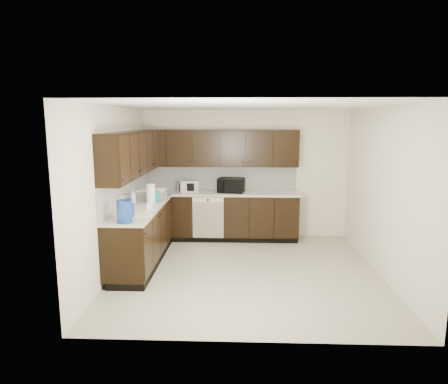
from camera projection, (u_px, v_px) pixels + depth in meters
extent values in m
plane|color=#A9A48C|center=(246.00, 271.00, 6.15)|extent=(4.00, 4.00, 0.00)
plane|color=white|center=(248.00, 106.00, 5.71)|extent=(4.00, 4.00, 0.00)
cube|color=beige|center=(245.00, 174.00, 7.89)|extent=(4.00, 0.02, 2.50)
cube|color=beige|center=(114.00, 191.00, 6.00)|extent=(0.02, 4.00, 2.50)
cube|color=beige|center=(384.00, 192.00, 5.85)|extent=(0.02, 4.00, 2.50)
cube|color=beige|center=(251.00, 227.00, 3.96)|extent=(4.00, 0.02, 2.50)
cube|color=black|center=(220.00, 217.00, 7.76)|extent=(3.00, 0.60, 0.90)
cube|color=black|center=(141.00, 236.00, 6.43)|extent=(0.60, 2.20, 0.90)
cube|color=black|center=(220.00, 236.00, 7.86)|extent=(3.00, 0.54, 0.10)
cube|color=black|center=(144.00, 260.00, 6.50)|extent=(0.54, 2.20, 0.10)
cube|color=#B4B19D|center=(219.00, 193.00, 7.68)|extent=(3.03, 0.63, 0.04)
cube|color=#B4B19D|center=(140.00, 208.00, 6.34)|extent=(0.63, 2.23, 0.04)
cube|color=white|center=(220.00, 177.00, 7.91)|extent=(3.00, 0.02, 0.48)
cube|color=white|center=(127.00, 189.00, 6.61)|extent=(0.02, 2.80, 0.48)
cube|color=black|center=(220.00, 148.00, 7.66)|extent=(3.00, 0.33, 0.70)
cube|color=black|center=(132.00, 154.00, 6.33)|extent=(0.33, 2.47, 0.70)
cube|color=beige|center=(208.00, 218.00, 7.47)|extent=(0.58, 0.02, 0.78)
cube|color=beige|center=(208.00, 200.00, 7.41)|extent=(0.58, 0.03, 0.08)
cylinder|color=black|center=(208.00, 200.00, 7.39)|extent=(0.04, 0.02, 0.04)
cube|color=beige|center=(136.00, 211.00, 6.04)|extent=(0.54, 0.82, 0.03)
cube|color=beige|center=(133.00, 219.00, 5.86)|extent=(0.42, 0.34, 0.16)
cube|color=beige|center=(140.00, 213.00, 6.26)|extent=(0.42, 0.34, 0.16)
cylinder|color=silver|center=(122.00, 202.00, 6.03)|extent=(0.03, 0.03, 0.26)
cylinder|color=silver|center=(124.00, 195.00, 6.01)|extent=(0.14, 0.02, 0.02)
cylinder|color=#B2B2B7|center=(133.00, 217.00, 5.86)|extent=(0.20, 0.20, 0.10)
imported|color=black|center=(231.00, 185.00, 7.59)|extent=(0.54, 0.41, 0.27)
imported|color=gray|center=(149.00, 204.00, 6.10)|extent=(0.10, 0.10, 0.18)
imported|color=gray|center=(133.00, 197.00, 6.53)|extent=(0.13, 0.13, 0.25)
cube|color=#B4B4B6|center=(188.00, 186.00, 7.66)|extent=(0.43, 0.39, 0.22)
cube|color=silver|center=(151.00, 195.00, 6.87)|extent=(0.48, 0.38, 0.18)
cylinder|color=#11399C|center=(124.00, 211.00, 5.33)|extent=(0.27, 0.27, 0.31)
cylinder|color=#0C7E88|center=(157.00, 197.00, 6.65)|extent=(0.11, 0.11, 0.19)
cylinder|color=white|center=(151.00, 194.00, 6.60)|extent=(0.17, 0.17, 0.32)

